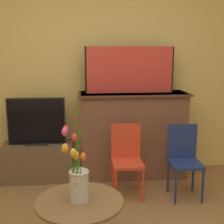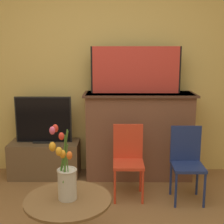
# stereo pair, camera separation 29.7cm
# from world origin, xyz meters

# --- Properties ---
(wall_back) EXTENTS (8.00, 0.06, 2.70)m
(wall_back) POSITION_xyz_m (0.00, 2.13, 1.35)
(wall_back) COLOR #E0BC66
(wall_back) RESTS_ON ground
(fireplace_mantel) EXTENTS (1.28, 0.44, 1.01)m
(fireplace_mantel) POSITION_xyz_m (0.42, 1.90, 0.52)
(fireplace_mantel) COLOR brown
(fireplace_mantel) RESTS_ON ground
(painting) EXTENTS (1.02, 0.03, 0.53)m
(painting) POSITION_xyz_m (0.38, 1.91, 1.27)
(painting) COLOR black
(painting) RESTS_ON fireplace_mantel
(tv_stand) EXTENTS (0.82, 0.38, 0.42)m
(tv_stand) POSITION_xyz_m (-0.70, 1.89, 0.21)
(tv_stand) COLOR brown
(tv_stand) RESTS_ON ground
(tv_monitor) EXTENTS (0.66, 0.12, 0.55)m
(tv_monitor) POSITION_xyz_m (-0.70, 1.89, 0.69)
(tv_monitor) COLOR black
(tv_monitor) RESTS_ON tv_stand
(chair_red) EXTENTS (0.31, 0.31, 0.75)m
(chair_red) POSITION_xyz_m (0.28, 1.39, 0.42)
(chair_red) COLOR red
(chair_red) RESTS_ON ground
(chair_blue) EXTENTS (0.31, 0.31, 0.75)m
(chair_blue) POSITION_xyz_m (0.87, 1.32, 0.42)
(chair_blue) COLOR navy
(chair_blue) RESTS_ON ground
(side_table) EXTENTS (0.63, 0.63, 0.46)m
(side_table) POSITION_xyz_m (-0.20, 0.41, 0.30)
(side_table) COLOR brown
(side_table) RESTS_ON ground
(vase_tulips) EXTENTS (0.18, 0.23, 0.54)m
(vase_tulips) POSITION_xyz_m (-0.21, 0.40, 0.62)
(vase_tulips) COLOR beige
(vase_tulips) RESTS_ON side_table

